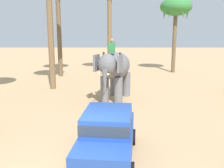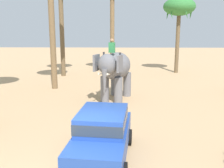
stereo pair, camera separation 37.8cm
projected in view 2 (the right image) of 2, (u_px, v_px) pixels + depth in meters
name	position (u px, v px, depth m)	size (l,w,h in m)	color
car_sedan_foreground	(102.00, 133.00, 8.68)	(2.19, 4.25, 1.70)	#23479E
elephant_with_mahout	(115.00, 69.00, 15.98)	(2.60, 4.01, 3.88)	slate
palm_tree_left_of_road	(179.00, 9.00, 25.66)	(3.20, 3.20, 7.59)	brown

